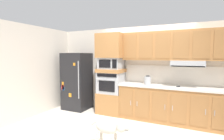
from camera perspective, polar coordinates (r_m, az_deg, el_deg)
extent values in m
plane|color=beige|center=(4.32, 6.93, -18.21)|extent=(9.60, 9.60, 0.00)
cube|color=beige|center=(5.07, 11.03, -0.25)|extent=(6.20, 0.12, 2.50)
cube|color=beige|center=(5.55, -21.52, -0.06)|extent=(0.12, 7.10, 2.50)
cube|color=black|center=(5.63, -11.38, -3.56)|extent=(0.76, 0.70, 1.76)
cylinder|color=silver|center=(5.13, -10.91, -3.23)|extent=(0.02, 0.02, 1.10)
cube|color=orange|center=(5.19, -12.27, 1.87)|extent=(0.07, 0.01, 0.08)
cube|color=red|center=(5.55, -15.80, -5.45)|extent=(0.09, 0.01, 0.15)
cube|color=orange|center=(5.53, -15.80, -4.49)|extent=(0.07, 0.01, 0.15)
cube|color=#337FDB|center=(5.55, -15.67, -5.81)|extent=(0.08, 0.01, 0.11)
cube|color=orange|center=(5.42, -13.55, -7.99)|extent=(0.10, 0.01, 0.11)
cube|color=#A8703D|center=(5.21, -0.27, -10.65)|extent=(0.74, 0.62, 0.60)
cube|color=#A8AAAF|center=(5.08, -0.27, -4.11)|extent=(0.70, 0.58, 0.60)
cube|color=black|center=(4.83, -1.79, -5.30)|extent=(0.49, 0.01, 0.30)
cube|color=black|center=(4.79, -1.80, -1.77)|extent=(0.59, 0.01, 0.09)
cylinder|color=#A8AAAF|center=(4.78, -1.93, -3.05)|extent=(0.56, 0.02, 0.02)
cube|color=#A8703D|center=(5.04, -0.27, -0.18)|extent=(0.74, 0.62, 0.10)
cube|color=#A8AAAF|center=(5.03, -0.27, 2.20)|extent=(0.64, 0.53, 0.32)
cube|color=black|center=(4.82, -2.43, 2.09)|extent=(0.35, 0.01, 0.22)
cube|color=black|center=(4.69, 0.78, 2.02)|extent=(0.13, 0.01, 0.24)
cube|color=#A8703D|center=(5.03, -0.27, 7.90)|extent=(0.74, 0.62, 0.68)
cube|color=#A8703D|center=(4.71, 21.16, -10.88)|extent=(3.00, 0.60, 0.88)
cube|color=#9A6738|center=(4.68, 4.67, -10.46)|extent=(0.36, 0.01, 0.70)
cylinder|color=#BCBCC1|center=(4.62, 6.12, -10.66)|extent=(0.01, 0.01, 0.12)
cube|color=#9A6738|center=(4.55, 9.83, -10.95)|extent=(0.36, 0.01, 0.70)
cylinder|color=#BCBCC1|center=(4.57, 8.19, -10.86)|extent=(0.01, 0.01, 0.12)
cube|color=#9A6738|center=(4.46, 15.25, -11.37)|extent=(0.36, 0.01, 0.70)
cylinder|color=#BCBCC1|center=(4.43, 16.89, -11.53)|extent=(0.01, 0.01, 0.12)
cube|color=#9A6738|center=(4.41, 20.87, -11.70)|extent=(0.36, 0.01, 0.70)
cylinder|color=#BCBCC1|center=(4.41, 19.15, -11.66)|extent=(0.01, 0.01, 0.12)
cube|color=#9A6738|center=(4.40, 26.57, -11.92)|extent=(0.36, 0.01, 0.70)
cylinder|color=#BCBCC1|center=(4.39, 28.29, -12.02)|extent=(0.01, 0.01, 0.12)
cube|color=#9A6738|center=(4.44, 32.24, -12.03)|extent=(0.36, 0.01, 0.70)
cylinder|color=#BCBCC1|center=(4.41, 30.57, -12.06)|extent=(0.01, 0.01, 0.12)
cube|color=beige|center=(4.61, 21.33, -5.36)|extent=(3.04, 0.64, 0.04)
cube|color=silver|center=(4.86, 21.66, -1.65)|extent=(3.04, 0.02, 0.50)
cube|color=#A8703D|center=(4.68, 21.82, 7.44)|extent=(3.00, 0.34, 0.74)
cube|color=#A8AAAF|center=(4.60, 23.52, 1.95)|extent=(0.76, 0.48, 0.14)
cube|color=black|center=(4.38, 23.40, 1.12)|extent=(0.72, 0.04, 0.02)
cube|color=#9A6738|center=(4.76, 5.90, 7.69)|extent=(0.36, 0.01, 0.63)
cube|color=#9A6738|center=(4.64, 10.95, 7.71)|extent=(0.36, 0.01, 0.63)
cube|color=#9A6738|center=(4.55, 16.24, 7.67)|extent=(0.36, 0.01, 0.63)
cube|color=#9A6738|center=(4.50, 21.68, 7.56)|extent=(0.36, 0.01, 0.63)
cube|color=#9A6738|center=(4.50, 27.19, 7.38)|extent=(0.36, 0.01, 0.63)
cube|color=#9A6738|center=(4.53, 32.67, 7.13)|extent=(0.36, 0.01, 0.63)
cylinder|color=black|center=(4.55, 20.83, -5.03)|extent=(0.08, 0.10, 0.03)
cylinder|color=silver|center=(4.48, 21.86, -5.22)|extent=(0.08, 0.10, 0.01)
cylinder|color=#A8AAAF|center=(4.66, 11.55, -3.41)|extent=(0.17, 0.17, 0.22)
cylinder|color=black|center=(4.64, 11.58, -1.94)|extent=(0.10, 0.10, 0.02)
ellipsoid|color=beige|center=(3.29, -1.86, -18.16)|extent=(0.45, 0.27, 0.23)
sphere|color=beige|center=(3.13, 3.02, -18.14)|extent=(0.18, 0.18, 0.18)
ellipsoid|color=gray|center=(3.10, 4.62, -18.74)|extent=(0.11, 0.08, 0.06)
cone|color=beige|center=(3.15, 3.38, -16.36)|extent=(0.05, 0.05, 0.06)
cone|color=beige|center=(3.05, 2.26, -17.12)|extent=(0.05, 0.05, 0.06)
cylinder|color=beige|center=(3.42, -5.96, -16.82)|extent=(0.13, 0.04, 0.11)
cylinder|color=beige|center=(3.52, -3.53, -21.20)|extent=(0.05, 0.05, 0.29)
cylinder|color=beige|center=(3.42, -4.79, -21.97)|extent=(0.05, 0.05, 0.29)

